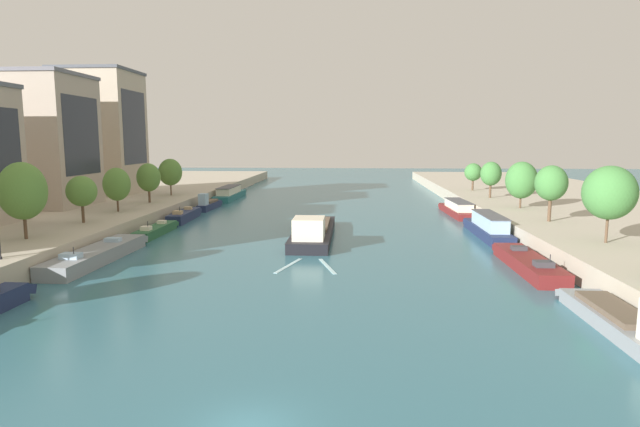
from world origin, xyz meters
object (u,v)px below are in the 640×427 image
Objects in this scene: tree_right_midway at (473,172)px; tree_left_end_of_row at (149,178)px; moored_boat_right_upstream at (631,323)px; moored_boat_right_second at (488,227)px; tree_right_third at (610,193)px; tree_right_far at (521,180)px; moored_boat_left_midway at (230,194)px; tree_left_nearest at (22,191)px; moored_boat_left_far at (98,254)px; moored_boat_right_downstream at (458,209)px; moored_boat_left_downstream at (156,230)px; tree_left_second at (170,172)px; tree_right_distant at (551,183)px; barge_midriver at (313,231)px; moored_boat_right_midway at (528,263)px; tree_right_end_of_row at (491,174)px; moored_boat_left_upstream at (184,215)px; tree_left_third at (82,191)px; tree_left_far at (117,184)px.

tree_left_end_of_row is at bearing -156.95° from tree_right_midway.
moored_boat_right_upstream is 32.71m from moored_boat_right_second.
tree_right_third is 1.10× the size of tree_right_far.
moored_boat_left_midway is 2.29× the size of tree_left_nearest.
moored_boat_right_downstream is at bearing 40.08° from moored_boat_left_far.
tree_right_third is 1.39× the size of tree_right_midway.
tree_left_second reaches higher than moored_boat_left_downstream.
moored_boat_left_downstream is 2.15× the size of tree_right_midway.
tree_right_distant is (54.37, 14.38, -0.15)m from tree_left_nearest.
tree_right_distant is at bearing 78.13° from moored_boat_right_upstream.
tree_right_distant reaches higher than tree_left_end_of_row.
barge_midriver is 30.73m from tree_right_third.
tree_left_nearest is 56.24m from tree_right_distant.
tree_left_second reaches higher than moored_boat_right_midway.
tree_right_far is at bearing -86.53° from tree_right_end_of_row.
moored_boat_left_upstream is 2.05× the size of tree_left_third.
moored_boat_left_upstream is 1.76× the size of tree_left_second.
tree_left_nearest is at bearing -92.38° from tree_left_third.
tree_left_far is 55.14m from tree_right_far.
tree_right_distant is at bearing -89.30° from tree_right_end_of_row.
tree_right_midway is at bearing 48.16° from moored_boat_left_far.
tree_left_second is 60.21m from tree_right_distant.
moored_boat_left_midway is 2.58× the size of tree_right_distant.
tree_right_far is at bearing -14.09° from tree_left_second.
barge_midriver is 2.90× the size of tree_right_third.
moored_boat_right_downstream is at bearing 5.47° from tree_left_end_of_row.
tree_left_far is (-26.60, 6.93, 4.77)m from barge_midriver.
tree_right_third is (54.45, -8.48, 1.02)m from tree_left_third.
moored_boat_left_far reaches higher than moored_boat_right_downstream.
moored_boat_left_far is 2.62× the size of tree_left_second.
moored_boat_right_midway is at bearing -164.43° from tree_right_third.
tree_left_second is 1.06× the size of tree_right_end_of_row.
moored_boat_right_upstream is 2.56× the size of tree_left_third.
tree_left_nearest reaches higher than moored_boat_left_downstream.
tree_left_second is (-26.71, 27.78, 5.12)m from barge_midriver.
tree_right_distant is at bearing 64.29° from moored_boat_right_midway.
barge_midriver reaches higher than moored_boat_right_downstream.
moored_boat_left_upstream is 48.19m from tree_right_far.
moored_boat_left_upstream is at bearing -179.43° from tree_right_far.
moored_boat_right_second is 2.39× the size of tree_right_far.
tree_right_midway is (-0.78, 25.98, -0.46)m from tree_right_far.
moored_boat_right_second is 53.94m from tree_left_second.
barge_midriver is 21.14m from moored_boat_right_second.
tree_left_nearest is 10.09m from tree_left_third.
moored_boat_left_midway is at bearing 178.29° from tree_right_midway.
moored_boat_left_midway is 3.30× the size of tree_right_midway.
barge_midriver reaches higher than moored_boat_right_midway.
moored_boat_right_second is at bearing -27.50° from tree_left_second.
tree_right_end_of_row is at bearing 28.35° from moored_boat_left_downstream.
moored_boat_right_downstream is 2.54× the size of tree_left_end_of_row.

